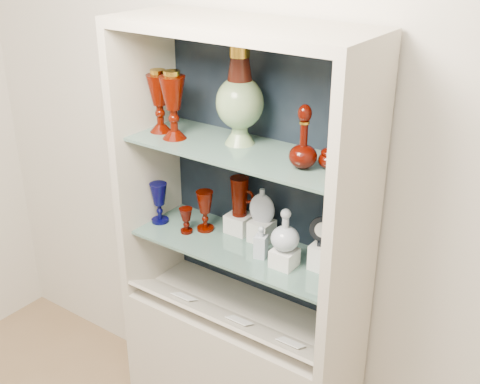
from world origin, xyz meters
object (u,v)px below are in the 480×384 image
Objects in this scene: ruby_decanter_a at (304,133)px; flat_flask at (262,205)px; clear_round_decanter at (285,231)px; ruby_pitcher at (240,196)px; ruby_decanter_b at (356,142)px; cobalt_goblet at (159,203)px; ruby_goblet_tall at (205,211)px; clear_square_bottle at (261,242)px; lidded_bowl at (330,156)px; cameo_medallion at (323,231)px; pedestal_lamp_right at (173,105)px; pedestal_lamp_left at (159,101)px; enamel_urn at (240,96)px; ruby_goblet_small at (186,220)px.

flat_flask is (-0.24, 0.12, -0.38)m from ruby_decanter_a.
ruby_pitcher is at bearing 156.86° from clear_round_decanter.
ruby_decanter_b is 1.50× the size of flat_flask.
cobalt_goblet is at bearing -163.79° from ruby_pitcher.
ruby_pitcher reaches higher than clear_round_decanter.
ruby_goblet_tall is 0.32m from clear_square_bottle.
ruby_goblet_tall is at bearing 179.25° from lidded_bowl.
ruby_decanter_a is 2.07× the size of cameo_medallion.
ruby_decanter_a is (0.57, 0.02, -0.01)m from pedestal_lamp_right.
ruby_decanter_b is 0.64m from ruby_pitcher.
clear_round_decanter reaches higher than cobalt_goblet.
cameo_medallion is (0.23, 0.06, 0.09)m from clear_square_bottle.
clear_round_decanter is (0.61, -0.01, -0.40)m from pedestal_lamp_left.
lidded_bowl is at bearing 19.99° from clear_round_decanter.
lidded_bowl is 0.53× the size of ruby_pitcher.
enamel_urn is 2.11× the size of ruby_goblet_tall.
ruby_decanter_a is at bearing -6.76° from ruby_goblet_tall.
ruby_decanter_a is 0.54m from ruby_pitcher.
pedestal_lamp_left is 2.85× the size of lidded_bowl.
cobalt_goblet is at bearing 179.90° from clear_round_decanter.
ruby_pitcher reaches higher than cameo_medallion.
ruby_decanter_b is (0.83, 0.05, -0.02)m from pedestal_lamp_left.
clear_round_decanter is at bearing -27.59° from ruby_pitcher.
enamel_urn reaches higher than ruby_decanter_a.
ruby_pitcher is 0.33m from clear_round_decanter.
clear_round_decanter is at bearing 0.94° from ruby_goblet_small.
flat_flask is (0.12, -0.01, 0.00)m from ruby_pitcher.
cobalt_goblet is (-0.03, -0.01, -0.46)m from pedestal_lamp_left.
enamel_urn is 0.54m from ruby_goblet_tall.
pedestal_lamp_left is 1.51× the size of ruby_pitcher.
ruby_goblet_tall is at bearing -179.80° from ruby_decanter_b.
cobalt_goblet reaches higher than ruby_goblet_tall.
clear_round_decanter is at bearing -16.51° from enamel_urn.
clear_round_decanter is (0.48, 0.01, 0.10)m from ruby_goblet_small.
pedestal_lamp_left is at bearing 179.26° from ruby_decanter_a.
ruby_pitcher is 0.12m from flat_flask.
ruby_goblet_tall is (0.21, 0.06, -0.00)m from cobalt_goblet.
clear_round_decanter is 0.14m from cameo_medallion.
clear_square_bottle is at bearing -26.09° from enamel_urn.
ruby_goblet_tall is (-0.56, 0.01, -0.38)m from lidded_bowl.
ruby_goblet_tall is at bearing 15.02° from cobalt_goblet.
clear_square_bottle is at bearing 178.78° from ruby_decanter_a.
ruby_decanter_a is at bearing -159.95° from ruby_decanter_b.
flat_flask is at bearing 149.17° from cameo_medallion.
cobalt_goblet is (-0.13, 0.02, -0.46)m from pedestal_lamp_right.
pedestal_lamp_left reaches higher than ruby_goblet_small.
clear_square_bottle is at bearing -169.22° from lidded_bowl.
ruby_goblet_small is 0.34m from flat_flask.
pedestal_lamp_left is 1.43× the size of ruby_goblet_tall.
ruby_goblet_small is at bearing -174.54° from ruby_decanter_b.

